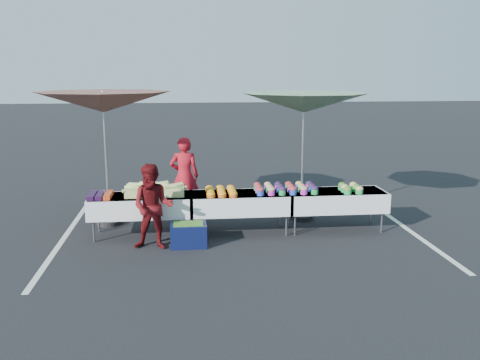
{
  "coord_description": "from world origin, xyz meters",
  "views": [
    {
      "loc": [
        -1.02,
        -9.53,
        2.99
      ],
      "look_at": [
        0.0,
        0.0,
        1.0
      ],
      "focal_mm": 40.0,
      "sensor_mm": 36.0,
      "label": 1
    }
  ],
  "objects": [
    {
      "name": "umbrella_right",
      "position": [
        1.34,
        0.8,
        2.33
      ],
      "size": [
        3.07,
        3.07,
        2.57
      ],
      "rotation": [
        0.0,
        0.0,
        -0.26
      ],
      "color": "black",
      "rests_on": "ground"
    },
    {
      "name": "stripe_right",
      "position": [
        3.2,
        0.0,
        0.0
      ],
      "size": [
        0.1,
        5.0,
        0.0
      ],
      "primitive_type": "cube",
      "color": "silver",
      "rests_on": "ground"
    },
    {
      "name": "carrot_bowls",
      "position": [
        -0.35,
        -0.01,
        0.8
      ],
      "size": [
        0.55,
        0.69,
        0.11
      ],
      "color": "#D55917",
      "rests_on": "table_center"
    },
    {
      "name": "storage_bin",
      "position": [
        -0.97,
        -0.68,
        0.21
      ],
      "size": [
        0.62,
        0.46,
        0.41
      ],
      "rotation": [
        0.0,
        0.0,
        0.01
      ],
      "color": "#0B123A",
      "rests_on": "ground"
    },
    {
      "name": "table_right",
      "position": [
        1.8,
        0.0,
        0.58
      ],
      "size": [
        1.86,
        0.81,
        0.75
      ],
      "color": "white",
      "rests_on": "ground"
    },
    {
      "name": "plastic_bags",
      "position": [
        -1.5,
        -0.3,
        0.78
      ],
      "size": [
        0.3,
        0.25,
        0.05
      ],
      "primitive_type": "cube",
      "color": "white",
      "rests_on": "table_left"
    },
    {
      "name": "bean_baskets",
      "position": [
        2.06,
        -0.1,
        0.82
      ],
      "size": [
        0.36,
        0.5,
        0.15
      ],
      "color": "green",
      "rests_on": "table_right"
    },
    {
      "name": "umbrella_left",
      "position": [
        -2.5,
        0.8,
        2.37
      ],
      "size": [
        2.76,
        2.76,
        2.61
      ],
      "rotation": [
        0.0,
        0.0,
        0.08
      ],
      "color": "black",
      "rests_on": "ground"
    },
    {
      "name": "berry_punnets",
      "position": [
        -2.51,
        -0.06,
        0.79
      ],
      "size": [
        0.4,
        0.54,
        0.08
      ],
      "color": "black",
      "rests_on": "table_left"
    },
    {
      "name": "vendor",
      "position": [
        -1.01,
        1.39,
        0.82
      ],
      "size": [
        0.62,
        0.43,
        1.64
      ],
      "primitive_type": "imported",
      "rotation": [
        0.0,
        0.0,
        3.08
      ],
      "color": "#B01421",
      "rests_on": "ground"
    },
    {
      "name": "table_left",
      "position": [
        -1.8,
        0.0,
        0.58
      ],
      "size": [
        1.86,
        0.81,
        0.75
      ],
      "color": "white",
      "rests_on": "ground"
    },
    {
      "name": "potato_cups",
      "position": [
        0.85,
        0.0,
        0.83
      ],
      "size": [
        1.14,
        0.58,
        0.16
      ],
      "color": "#2542B0",
      "rests_on": "table_right"
    },
    {
      "name": "corn_pile",
      "position": [
        -1.55,
        0.04,
        0.84
      ],
      "size": [
        1.16,
        0.57,
        0.26
      ],
      "color": "#B4C263",
      "rests_on": "table_left"
    },
    {
      "name": "customer",
      "position": [
        -1.55,
        -0.75,
        0.73
      ],
      "size": [
        0.78,
        0.65,
        1.45
      ],
      "primitive_type": "imported",
      "rotation": [
        0.0,
        0.0,
        -0.16
      ],
      "color": "#590D10",
      "rests_on": "ground"
    },
    {
      "name": "table_center",
      "position": [
        0.0,
        0.0,
        0.58
      ],
      "size": [
        1.86,
        0.81,
        0.75
      ],
      "color": "white",
      "rests_on": "ground"
    },
    {
      "name": "ground",
      "position": [
        0.0,
        0.0,
        0.0
      ],
      "size": [
        80.0,
        80.0,
        0.0
      ],
      "primitive_type": "plane",
      "color": "black"
    },
    {
      "name": "stripe_left",
      "position": [
        -3.2,
        0.0,
        0.0
      ],
      "size": [
        0.1,
        5.0,
        0.0
      ],
      "primitive_type": "cube",
      "color": "silver",
      "rests_on": "ground"
    }
  ]
}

